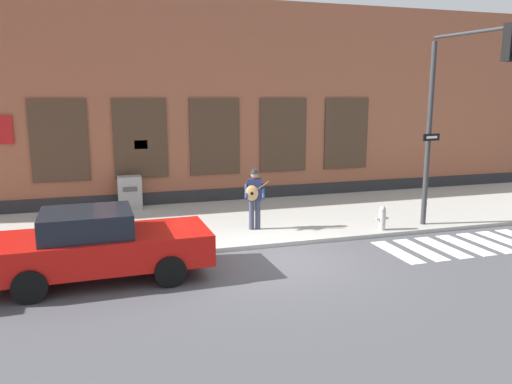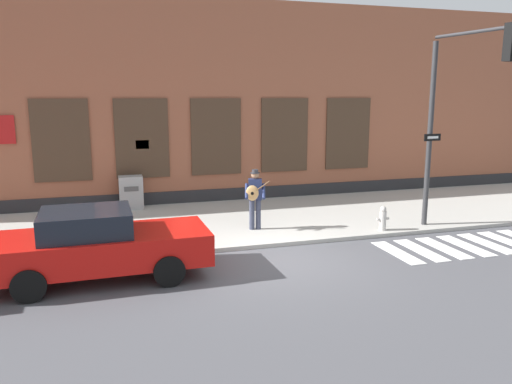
# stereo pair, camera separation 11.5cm
# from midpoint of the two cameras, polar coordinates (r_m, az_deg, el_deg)

# --- Properties ---
(ground_plane) EXTENTS (160.00, 160.00, 0.00)m
(ground_plane) POSITION_cam_midpoint_polar(r_m,az_deg,el_deg) (12.08, 2.09, -7.83)
(ground_plane) COLOR #4C4C51
(sidewalk) EXTENTS (28.00, 5.66, 0.11)m
(sidewalk) POSITION_cam_midpoint_polar(r_m,az_deg,el_deg) (15.58, -2.56, -3.28)
(sidewalk) COLOR #ADAAA3
(sidewalk) RESTS_ON ground
(building_backdrop) EXTENTS (28.00, 4.06, 7.18)m
(building_backdrop) POSITION_cam_midpoint_polar(r_m,az_deg,el_deg) (19.81, -6.23, 10.04)
(building_backdrop) COLOR #99563D
(building_backdrop) RESTS_ON ground
(crosswalk) EXTENTS (5.20, 1.90, 0.01)m
(crosswalk) POSITION_cam_midpoint_polar(r_m,az_deg,el_deg) (14.55, 23.58, -5.46)
(crosswalk) COLOR silver
(crosswalk) RESTS_ON ground
(red_car) EXTENTS (4.64, 2.06, 1.53)m
(red_car) POSITION_cam_midpoint_polar(r_m,az_deg,el_deg) (11.20, -17.91, -5.77)
(red_car) COLOR red
(red_car) RESTS_ON ground
(busker) EXTENTS (0.72, 0.65, 1.73)m
(busker) POSITION_cam_midpoint_polar(r_m,az_deg,el_deg) (14.13, -0.43, -0.43)
(busker) COLOR #33384C
(busker) RESTS_ON sidewalk
(traffic_light) EXTENTS (0.79, 2.76, 5.46)m
(traffic_light) POSITION_cam_midpoint_polar(r_m,az_deg,el_deg) (14.57, 21.96, 10.04)
(traffic_light) COLOR #2D2D30
(traffic_light) RESTS_ON sidewalk
(utility_box) EXTENTS (0.78, 0.55, 1.12)m
(utility_box) POSITION_cam_midpoint_polar(r_m,az_deg,el_deg) (17.32, -14.41, -0.08)
(utility_box) COLOR #9E9E9E
(utility_box) RESTS_ON sidewalk
(fire_hydrant) EXTENTS (0.38, 0.20, 0.70)m
(fire_hydrant) POSITION_cam_midpoint_polar(r_m,az_deg,el_deg) (14.66, 14.00, -2.91)
(fire_hydrant) COLOR #B2ADA8
(fire_hydrant) RESTS_ON sidewalk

